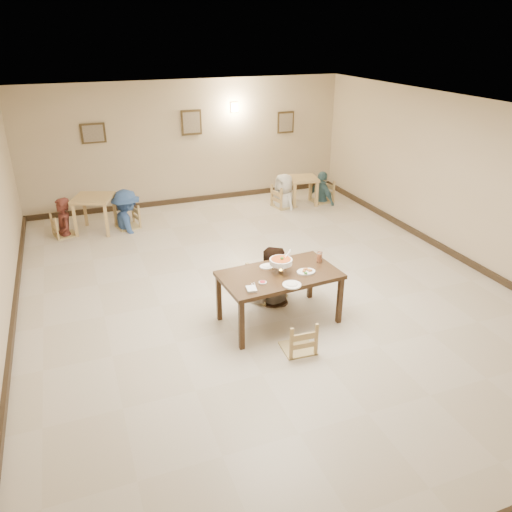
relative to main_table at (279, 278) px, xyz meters
name	(u,v)px	position (x,y,z in m)	size (l,w,h in m)	color
floor	(263,287)	(0.17, 1.09, -0.73)	(10.00, 10.00, 0.00)	beige
ceiling	(264,109)	(0.17, 1.09, 2.27)	(10.00, 10.00, 0.00)	silver
wall_back	(188,143)	(0.17, 6.09, 0.77)	(10.00, 10.00, 0.00)	#C4B090
wall_front	(507,406)	(0.17, -3.91, 0.77)	(10.00, 10.00, 0.00)	#C4B090
wall_right	(462,180)	(4.17, 1.09, 0.77)	(10.00, 10.00, 0.00)	#C4B090
baseboard_back	(192,199)	(0.17, 6.06, -0.67)	(8.00, 0.06, 0.12)	#302316
baseboard_left	(12,329)	(-3.80, 1.09, -0.67)	(0.06, 10.00, 0.12)	#302316
baseboard_right	(448,251)	(4.14, 1.09, -0.67)	(0.06, 10.00, 0.12)	#302316
picture_a	(93,133)	(-2.03, 6.05, 1.17)	(0.55, 0.04, 0.45)	#3B2D17
picture_b	(191,123)	(0.27, 6.05, 1.27)	(0.50, 0.04, 0.60)	#3B2D17
picture_c	(286,122)	(2.77, 6.05, 1.12)	(0.45, 0.04, 0.55)	#3B2D17
wall_sconce	(234,107)	(1.37, 6.05, 1.57)	(0.16, 0.05, 0.22)	#FFD88C
main_table	(279,278)	(0.00, 0.00, 0.00)	(1.80, 1.10, 0.81)	#3B2614
chair_far	(266,266)	(0.11, 0.80, -0.19)	(0.51, 0.51, 1.09)	tan
chair_near	(299,321)	(-0.04, -0.78, -0.27)	(0.44, 0.44, 0.93)	tan
main_diner	(271,247)	(0.14, 0.67, 0.20)	(0.91, 0.71, 1.86)	gray
curry_warmer	(281,262)	(0.03, 0.02, 0.26)	(0.37, 0.33, 0.30)	silver
rice_plate_far	(268,266)	(-0.08, 0.26, 0.09)	(0.26, 0.26, 0.06)	white
rice_plate_near	(292,285)	(0.01, -0.41, 0.10)	(0.27, 0.27, 0.06)	white
fried_plate	(306,271)	(0.37, -0.12, 0.10)	(0.28, 0.28, 0.06)	white
chili_dish	(263,282)	(-0.35, -0.20, 0.09)	(0.11, 0.11, 0.02)	white
napkin_cutlery	(251,289)	(-0.56, -0.33, 0.10)	(0.19, 0.27, 0.03)	white
drink_glass	(319,257)	(0.73, 0.14, 0.16)	(0.08, 0.08, 0.17)	white
bg_table_left	(94,203)	(-2.28, 4.84, -0.08)	(1.02, 1.02, 0.79)	tan
bg_table_right	(303,183)	(2.77, 4.91, -0.18)	(0.81, 0.81, 0.69)	tan
bg_chair_ll	(62,215)	(-2.95, 4.80, -0.27)	(0.44, 0.44, 0.93)	tan
bg_chair_lr	(126,207)	(-1.61, 4.81, -0.24)	(0.46, 0.46, 0.98)	tan
bg_chair_rl	(284,186)	(2.23, 4.86, -0.21)	(0.49, 0.49, 1.05)	tan
bg_chair_rr	(322,182)	(3.31, 4.89, -0.21)	(0.49, 0.49, 1.04)	tan
bg_diner_a	(59,198)	(-2.95, 4.80, 0.11)	(0.61, 0.40, 1.68)	#54251E
bg_diner_b	(124,190)	(-1.61, 4.81, 0.14)	(1.12, 0.64, 1.74)	#365791
bg_diner_c	(284,174)	(2.23, 4.86, 0.10)	(0.81, 0.53, 1.67)	silver
bg_diner_d	(323,172)	(3.31, 4.89, 0.05)	(0.92, 0.38, 1.57)	slate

